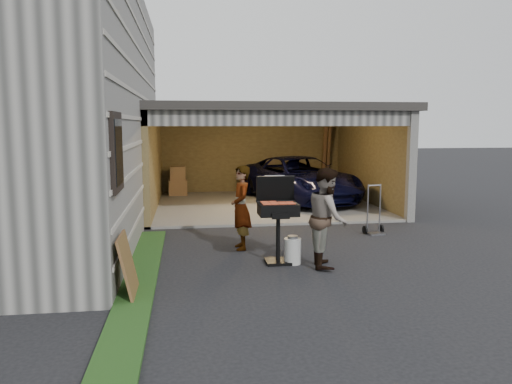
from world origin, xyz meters
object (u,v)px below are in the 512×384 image
(minivan, at_px, (299,181))
(bbq_grill, at_px, (278,212))
(propane_tank, at_px, (293,251))
(plywood_panel, at_px, (128,266))
(man, at_px, (327,217))
(woman, at_px, (241,208))
(hand_truck, at_px, (374,224))

(minivan, xyz_separation_m, bbq_grill, (-1.87, -6.49, 0.21))
(propane_tank, bearing_deg, plywood_panel, -152.87)
(plywood_panel, bearing_deg, man, 19.60)
(woman, bearing_deg, plywood_panel, -40.59)
(minivan, distance_m, bbq_grill, 6.76)
(woman, xyz_separation_m, man, (1.30, -1.36, 0.03))
(bbq_grill, xyz_separation_m, propane_tank, (0.24, -0.11, -0.67))
(plywood_panel, bearing_deg, propane_tank, 27.13)
(plywood_panel, height_order, hand_truck, hand_truck)
(woman, distance_m, plywood_panel, 3.11)
(minivan, distance_m, hand_truck, 4.61)
(minivan, bearing_deg, hand_truck, -96.22)
(man, relative_size, propane_tank, 3.80)
(plywood_panel, bearing_deg, bbq_grill, 31.41)
(minivan, height_order, hand_truck, minivan)
(minivan, relative_size, woman, 3.02)
(man, xyz_separation_m, propane_tank, (-0.54, 0.22, -0.62))
(woman, bearing_deg, bbq_grill, 22.41)
(minivan, xyz_separation_m, man, (-1.09, -6.81, 0.16))
(woman, distance_m, hand_truck, 3.22)
(man, bearing_deg, plywood_panel, 119.53)
(woman, relative_size, bbq_grill, 1.08)
(bbq_grill, distance_m, propane_tank, 0.72)
(hand_truck, bearing_deg, minivan, 88.39)
(minivan, bearing_deg, woman, -127.95)
(minivan, distance_m, man, 6.90)
(woman, height_order, bbq_grill, woman)
(bbq_grill, distance_m, plywood_panel, 2.80)
(bbq_grill, height_order, plywood_panel, bbq_grill)
(woman, height_order, plywood_panel, woman)
(hand_truck, bearing_deg, woman, -173.05)
(plywood_panel, bearing_deg, minivan, 61.95)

